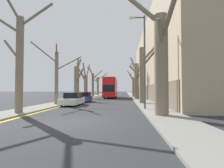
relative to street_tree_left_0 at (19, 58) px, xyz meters
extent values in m
plane|color=#2B2D30|center=(4.96, -2.96, -4.09)|extent=(300.00, 300.00, 0.00)
cube|color=gray|center=(-0.47, 47.04, -4.03)|extent=(2.56, 120.00, 0.12)
cube|color=gray|center=(10.39, 47.04, -4.03)|extent=(2.56, 120.00, 0.12)
cube|color=tan|center=(16.67, 22.89, 3.00)|extent=(10.00, 45.44, 14.19)
cube|color=#6B5E4C|center=(11.65, 22.89, -2.84)|extent=(0.12, 44.53, 2.50)
cube|color=yellow|center=(0.99, 47.04, -4.09)|extent=(0.24, 120.00, 0.01)
cylinder|color=#7A6B56|center=(0.05, 0.01, -0.52)|extent=(0.53, 0.53, 7.15)
cylinder|color=#7A6B56|center=(-0.81, 0.39, 0.69)|extent=(1.91, 0.98, 1.83)
cylinder|color=#7A6B56|center=(1.23, 0.10, 3.23)|extent=(2.48, 0.37, 1.84)
cylinder|color=#7A6B56|center=(-1.07, -0.27, 2.59)|extent=(2.38, 0.77, 1.64)
cylinder|color=#7A6B56|center=(-0.53, -0.46, 3.99)|extent=(1.40, 1.20, 2.70)
cylinder|color=#7A6B56|center=(-0.09, 7.35, -1.02)|extent=(0.41, 0.41, 6.15)
cylinder|color=#7A6B56|center=(1.12, 8.24, 0.89)|extent=(2.56, 1.93, 1.92)
cylinder|color=#7A6B56|center=(0.17, 6.64, 2.03)|extent=(0.68, 1.54, 1.25)
cylinder|color=#7A6B56|center=(-1.33, 6.72, 1.89)|extent=(2.62, 1.42, 2.26)
cylinder|color=#7A6B56|center=(-0.07, 15.74, -1.32)|extent=(0.82, 0.82, 5.53)
cylinder|color=#7A6B56|center=(-0.10, 16.32, 1.88)|extent=(0.36, 1.42, 2.12)
cylinder|color=#7A6B56|center=(0.12, 16.28, 1.79)|extent=(0.74, 1.41, 2.20)
cylinder|color=#7A6B56|center=(0.73, 14.48, -0.15)|extent=(1.93, 2.81, 2.02)
cylinder|color=#7A6B56|center=(-0.14, 22.78, -1.78)|extent=(0.74, 0.74, 4.63)
cylinder|color=#7A6B56|center=(-0.26, 22.05, 1.41)|extent=(0.53, 1.74, 3.17)
cylinder|color=#7A6B56|center=(0.05, 23.60, 1.35)|extent=(0.69, 1.92, 3.42)
cylinder|color=#7A6B56|center=(-0.81, 23.72, 0.39)|extent=(1.63, 2.16, 2.14)
cylinder|color=#7A6B56|center=(-0.82, 22.54, 0.56)|extent=(1.65, 0.80, 2.88)
cylinder|color=#7A6B56|center=(-0.10, 30.51, -1.17)|extent=(0.59, 0.59, 5.83)
cylinder|color=#7A6B56|center=(-0.70, 29.96, 2.37)|extent=(1.45, 1.36, 2.04)
cylinder|color=#7A6B56|center=(-0.61, 30.66, 2.26)|extent=(1.25, 0.54, 2.23)
cylinder|color=#7A6B56|center=(1.10, 29.95, 1.36)|extent=(2.60, 1.35, 1.98)
cylinder|color=#7A6B56|center=(-0.06, 29.46, 0.78)|extent=(0.28, 2.26, 2.48)
cylinder|color=#7A6B56|center=(-0.08, 38.49, -1.35)|extent=(0.63, 0.63, 5.49)
cylinder|color=#7A6B56|center=(-0.84, 38.10, 0.38)|extent=(1.74, 1.03, 1.46)
cylinder|color=#7A6B56|center=(-0.50, 38.66, 0.59)|extent=(1.12, 0.61, 2.02)
cylinder|color=#7A6B56|center=(1.27, 38.79, 1.56)|extent=(2.86, 0.84, 2.03)
cylinder|color=#7A6B56|center=(10.14, -0.51, -0.72)|extent=(0.90, 0.90, 6.75)
cylinder|color=#7A6B56|center=(10.41, -1.55, 2.11)|extent=(0.90, 2.39, 2.73)
cylinder|color=#7A6B56|center=(9.01, -0.13, 3.25)|extent=(2.57, 1.13, 2.60)
cylinder|color=#7A6B56|center=(9.96, -1.11, 1.13)|extent=(0.73, 1.53, 1.85)
cylinder|color=#7A6B56|center=(9.98, 9.89, -0.56)|extent=(0.80, 0.80, 7.07)
cylinder|color=#7A6B56|center=(10.63, 8.72, 1.39)|extent=(1.61, 2.61, 1.81)
cylinder|color=#7A6B56|center=(10.07, 11.43, 2.12)|extent=(0.48, 3.24, 2.16)
cylinder|color=#7A6B56|center=(10.76, 9.20, 2.11)|extent=(1.88, 1.72, 1.91)
cylinder|color=#7A6B56|center=(9.92, 19.62, -0.84)|extent=(0.83, 0.83, 6.50)
cylinder|color=#7A6B56|center=(10.07, 18.32, 0.59)|extent=(0.61, 2.80, 1.98)
cylinder|color=#7A6B56|center=(10.28, 18.85, 0.22)|extent=(1.06, 1.81, 1.30)
cylinder|color=#7A6B56|center=(9.31, 20.11, 1.40)|extent=(1.55, 1.33, 1.72)
cylinder|color=#7A6B56|center=(9.46, 20.75, 2.03)|extent=(1.24, 2.52, 1.85)
cylinder|color=#7A6B56|center=(9.42, 20.33, 2.39)|extent=(1.37, 1.79, 2.86)
cylinder|color=#7A6B56|center=(9.88, 29.94, -1.73)|extent=(0.57, 0.57, 4.72)
cylinder|color=#7A6B56|center=(9.47, 29.66, 0.53)|extent=(1.07, 0.82, 2.01)
cylinder|color=#7A6B56|center=(10.57, 30.34, 1.00)|extent=(1.64, 1.05, 3.50)
cylinder|color=#7A6B56|center=(10.37, 30.54, 0.59)|extent=(1.22, 1.41, 1.48)
cylinder|color=#7A6B56|center=(9.17, 30.18, 1.02)|extent=(1.63, 0.72, 2.56)
cube|color=red|center=(4.74, 25.40, -2.53)|extent=(2.44, 10.08, 2.43)
cube|color=red|center=(4.74, 25.40, -0.65)|extent=(2.39, 9.88, 1.31)
cube|color=#B11515|center=(4.74, 25.40, 0.06)|extent=(2.39, 9.88, 0.12)
cube|color=black|center=(4.74, 25.40, -2.06)|extent=(2.47, 8.87, 1.26)
cube|color=black|center=(4.74, 25.40, -0.59)|extent=(2.47, 8.87, 1.00)
cube|color=black|center=(4.74, 20.38, -2.06)|extent=(2.19, 0.06, 1.33)
cylinder|color=black|center=(3.69, 22.37, -3.55)|extent=(0.30, 1.08, 1.08)
cylinder|color=black|center=(5.79, 22.37, -3.55)|extent=(0.30, 1.08, 1.08)
cylinder|color=black|center=(3.69, 28.22, -3.55)|extent=(0.30, 1.08, 1.08)
cylinder|color=black|center=(5.79, 28.22, -3.55)|extent=(0.30, 1.08, 1.08)
cube|color=silver|center=(1.84, 7.30, -3.60)|extent=(1.77, 4.59, 0.63)
cube|color=black|center=(1.84, 7.57, -2.97)|extent=(1.56, 2.39, 0.62)
cylinder|color=black|center=(1.07, 5.92, -3.76)|extent=(0.20, 0.66, 0.66)
cylinder|color=black|center=(2.62, 5.92, -3.76)|extent=(0.20, 0.66, 0.66)
cylinder|color=black|center=(1.07, 8.67, -3.76)|extent=(0.20, 0.66, 0.66)
cylinder|color=black|center=(2.62, 8.67, -3.76)|extent=(0.20, 0.66, 0.66)
cube|color=navy|center=(1.84, 12.81, -3.61)|extent=(1.73, 3.97, 0.60)
cube|color=black|center=(1.84, 13.05, -2.99)|extent=(1.53, 2.06, 0.64)
cylinder|color=black|center=(1.09, 11.62, -3.79)|extent=(0.20, 0.60, 0.60)
cylinder|color=black|center=(2.60, 11.62, -3.79)|extent=(0.20, 0.60, 0.60)
cylinder|color=black|center=(1.09, 14.00, -3.79)|extent=(0.20, 0.60, 0.60)
cylinder|color=black|center=(2.60, 14.00, -3.79)|extent=(0.20, 0.60, 0.60)
cylinder|color=#4C4F54|center=(9.49, 3.24, 0.08)|extent=(0.16, 0.16, 8.33)
cylinder|color=#4C4F54|center=(8.94, 3.24, 4.09)|extent=(1.10, 0.11, 0.11)
cube|color=beige|center=(8.39, 3.24, 4.09)|extent=(0.44, 0.20, 0.16)
camera|label=1|loc=(7.71, -12.18, -2.32)|focal=28.00mm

